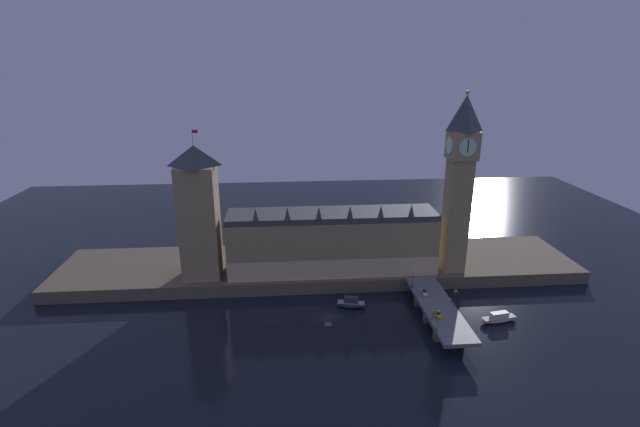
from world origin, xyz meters
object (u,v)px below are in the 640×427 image
object	(u,v)px
pedestrian_far_rail	(413,285)
pedestrian_mid_walk	(451,300)
clock_tower	(459,180)
boat_upstream	(351,304)
car_northbound_lead	(424,292)
pedestrian_near_rail	(432,317)
street_lamp_near	(438,318)
street_lamp_mid	(455,296)
victoria_tower	(199,213)
street_lamp_far	(413,277)
boat_downstream	(499,318)
car_northbound_trail	(438,314)

from	to	relation	value
pedestrian_far_rail	pedestrian_mid_walk	bearing A→B (deg)	-50.06
clock_tower	boat_upstream	bearing A→B (deg)	-156.90
car_northbound_lead	pedestrian_near_rail	distance (m)	17.74
street_lamp_near	street_lamp_mid	world-z (taller)	street_lamp_near
pedestrian_mid_walk	street_lamp_mid	distance (m)	3.82
victoria_tower	street_lamp_far	distance (m)	85.84
pedestrian_mid_walk	car_northbound_lead	bearing A→B (deg)	139.45
car_northbound_lead	boat_downstream	distance (m)	26.97
victoria_tower	street_lamp_near	size ratio (longest dim) A/B	8.17
pedestrian_near_rail	clock_tower	bearing A→B (deg)	62.51
street_lamp_far	boat_upstream	size ratio (longest dim) A/B	0.62
pedestrian_near_rail	boat_downstream	distance (m)	27.73
car_northbound_trail	boat_downstream	bearing A→B (deg)	10.02
boat_upstream	boat_downstream	size ratio (longest dim) A/B	0.82
car_northbound_trail	boat_downstream	distance (m)	24.82
boat_upstream	pedestrian_near_rail	bearing A→B (deg)	-40.05
victoria_tower	clock_tower	bearing A→B (deg)	-1.62
car_northbound_lead	street_lamp_far	size ratio (longest dim) A/B	0.53
pedestrian_far_rail	car_northbound_trail	bearing A→B (deg)	-83.07
car_northbound_trail	pedestrian_near_rail	xyz separation A→B (m)	(-2.59, -1.96, 0.13)
car_northbound_lead	boat_upstream	distance (m)	27.33
pedestrian_mid_walk	victoria_tower	bearing A→B (deg)	161.15
car_northbound_trail	boat_upstream	world-z (taller)	car_northbound_trail
car_northbound_trail	pedestrian_near_rail	size ratio (longest dim) A/B	2.40
boat_downstream	boat_upstream	bearing A→B (deg)	164.43
pedestrian_mid_walk	street_lamp_far	xyz separation A→B (m)	(-10.77, 12.30, 3.62)
street_lamp_far	street_lamp_mid	bearing A→B (deg)	-52.81
clock_tower	pedestrian_near_rail	size ratio (longest dim) A/B	43.82
car_northbound_trail	pedestrian_far_rail	bearing A→B (deg)	96.93
victoria_tower	street_lamp_far	world-z (taller)	victoria_tower
clock_tower	street_lamp_near	bearing A→B (deg)	-114.60
clock_tower	pedestrian_near_rail	xyz separation A→B (m)	(-20.46, -39.32, -36.78)
clock_tower	pedestrian_far_rail	xyz separation A→B (m)	(-20.46, -16.04, -36.77)
boat_downstream	street_lamp_far	bearing A→B (deg)	147.69
car_northbound_lead	street_lamp_mid	xyz separation A→B (m)	(8.18, -9.08, 3.15)
pedestrian_mid_walk	boat_downstream	world-z (taller)	pedestrian_mid_walk
clock_tower	pedestrian_near_rail	world-z (taller)	clock_tower
car_northbound_trail	street_lamp_mid	size ratio (longest dim) A/B	0.64
pedestrian_near_rail	boat_downstream	bearing A→B (deg)	13.15
car_northbound_lead	boat_downstream	world-z (taller)	car_northbound_lead
street_lamp_near	boat_downstream	distance (m)	30.96
pedestrian_mid_walk	boat_upstream	size ratio (longest dim) A/B	0.15
pedestrian_mid_walk	street_lamp_near	bearing A→B (deg)	-122.13
car_northbound_lead	pedestrian_far_rail	size ratio (longest dim) A/B	2.34
street_lamp_mid	boat_downstream	size ratio (longest dim) A/B	0.43
pedestrian_near_rail	street_lamp_far	distance (m)	23.49
car_northbound_trail	pedestrian_far_rail	xyz separation A→B (m)	(-2.59, 21.32, 0.15)
pedestrian_near_rail	boat_downstream	size ratio (longest dim) A/B	0.11
pedestrian_mid_walk	pedestrian_far_rail	bearing A→B (deg)	129.94
pedestrian_mid_walk	street_lamp_mid	size ratio (longest dim) A/B	0.29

